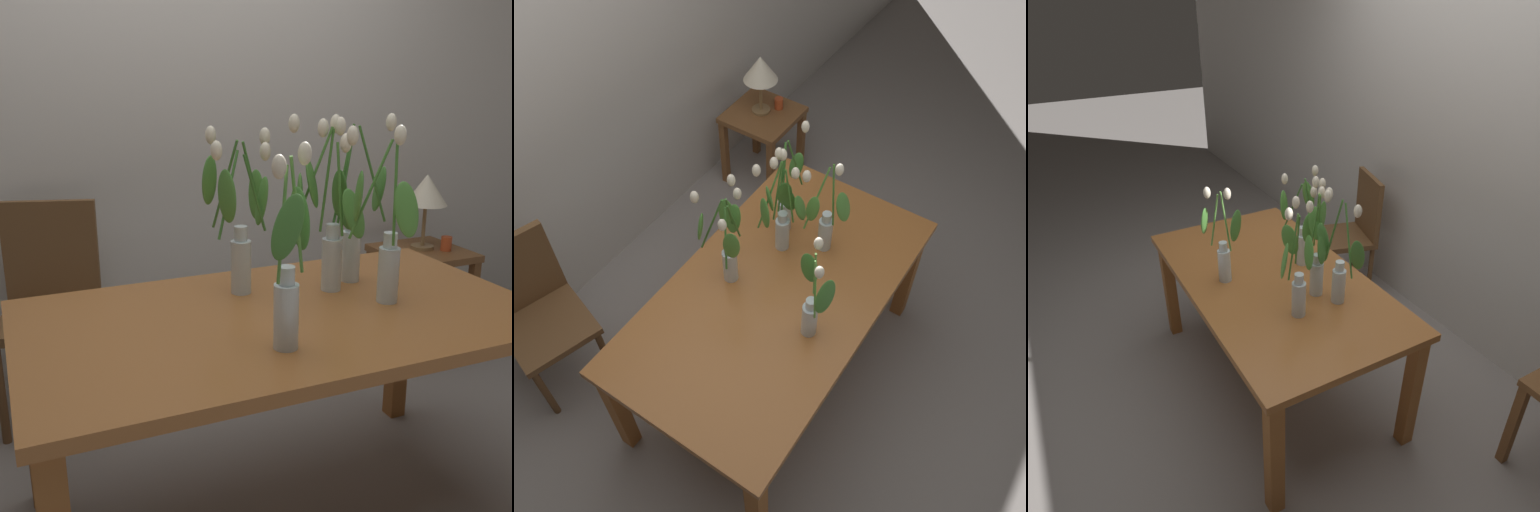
{
  "view_description": "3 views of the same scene",
  "coord_description": "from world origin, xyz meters",
  "views": [
    {
      "loc": [
        -0.78,
        -1.61,
        1.46
      ],
      "look_at": [
        -0.08,
        0.03,
        0.92
      ],
      "focal_mm": 43.55,
      "sensor_mm": 36.0,
      "label": 1
    },
    {
      "loc": [
        -1.32,
        -0.85,
        2.9
      ],
      "look_at": [
        0.05,
        0.07,
        0.89
      ],
      "focal_mm": 40.86,
      "sensor_mm": 36.0,
      "label": 2
    },
    {
      "loc": [
        1.93,
        -1.0,
        2.14
      ],
      "look_at": [
        0.05,
        0.04,
        0.89
      ],
      "focal_mm": 33.28,
      "sensor_mm": 36.0,
      "label": 3
    }
  ],
  "objects": [
    {
      "name": "ground_plane",
      "position": [
        0.0,
        0.0,
        0.0
      ],
      "size": [
        18.0,
        18.0,
        0.0
      ],
      "primitive_type": "plane",
      "color": "gray"
    },
    {
      "name": "room_wall_rear",
      "position": [
        0.0,
        1.36,
        1.35
      ],
      "size": [
        9.0,
        0.1,
        2.7
      ],
      "primitive_type": "cube",
      "color": "beige",
      "rests_on": "ground"
    },
    {
      "name": "dining_table",
      "position": [
        0.0,
        0.0,
        0.65
      ],
      "size": [
        1.6,
        0.9,
        0.74
      ],
      "color": "#A3602D",
      "rests_on": "ground"
    },
    {
      "name": "tulip_vase_0",
      "position": [
        -0.1,
        -0.24,
        0.93
      ],
      "size": [
        0.18,
        0.21,
        0.55
      ],
      "color": "silver",
      "rests_on": "dining_table"
    },
    {
      "name": "tulip_vase_1",
      "position": [
        0.33,
        -0.05,
        0.93
      ],
      "size": [
        0.18,
        0.19,
        0.57
      ],
      "color": "silver",
      "rests_on": "dining_table"
    },
    {
      "name": "tulip_vase_2",
      "position": [
        0.22,
        0.12,
        0.95
      ],
      "size": [
        0.23,
        0.17,
        0.59
      ],
      "color": "silver",
      "rests_on": "dining_table"
    },
    {
      "name": "tulip_vase_3",
      "position": [
        0.35,
        0.17,
        0.95
      ],
      "size": [
        0.26,
        0.17,
        0.58
      ],
      "color": "silver",
      "rests_on": "dining_table"
    },
    {
      "name": "tulip_vase_4",
      "position": [
        -0.05,
        0.23,
        0.97
      ],
      "size": [
        0.24,
        0.24,
        0.55
      ],
      "color": "silver",
      "rests_on": "dining_table"
    },
    {
      "name": "dining_chair",
      "position": [
        -0.61,
        1.01,
        0.52
      ],
      "size": [
        0.5,
        0.5,
        0.93
      ],
      "color": "brown",
      "rests_on": "ground"
    },
    {
      "name": "side_table",
      "position": [
        1.27,
        0.94,
        0.43
      ],
      "size": [
        0.44,
        0.44,
        0.55
      ],
      "color": "brown",
      "rests_on": "ground"
    },
    {
      "name": "table_lamp",
      "position": [
        1.28,
        0.96,
        0.86
      ],
      "size": [
        0.22,
        0.22,
        0.4
      ],
      "color": "olive",
      "rests_on": "side_table"
    },
    {
      "name": "pillar_candle",
      "position": [
        1.38,
        0.88,
        0.59
      ],
      "size": [
        0.06,
        0.06,
        0.07
      ],
      "primitive_type": "cylinder",
      "color": "#CC4C23",
      "rests_on": "side_table"
    }
  ]
}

